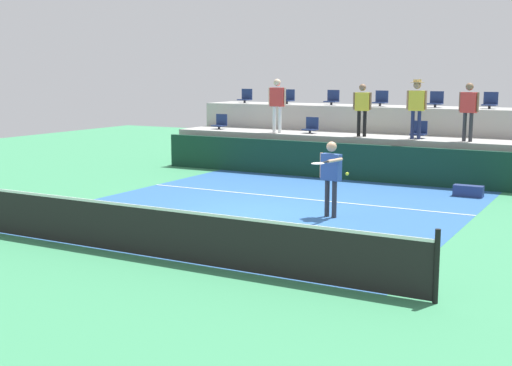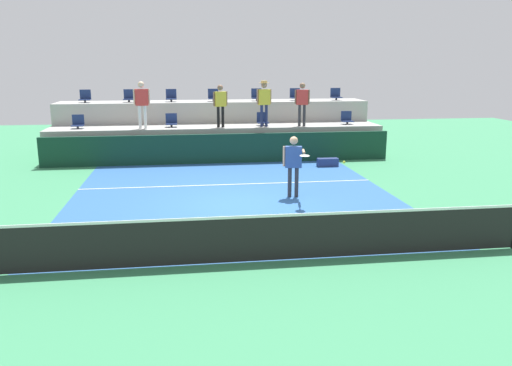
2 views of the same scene
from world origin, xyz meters
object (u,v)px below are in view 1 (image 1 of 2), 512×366
(stadium_chair_upper_mid_left, at_px, (332,99))
(stadium_chair_lower_left, at_px, (311,127))
(stadium_chair_upper_mid_right, at_px, (436,101))
(spectator_leaning_on_rail, at_px, (362,105))
(stadium_chair_lower_far_left, at_px, (220,123))
(spectator_in_white, at_px, (469,106))
(spectator_in_grey, at_px, (277,100))
(tennis_player, at_px, (331,171))
(stadium_chair_upper_far_left, at_px, (246,97))
(stadium_chair_lower_right, at_px, (419,131))
(stadium_chair_upper_right, at_px, (490,102))
(equipment_bag, at_px, (468,191))
(spectator_with_hat, at_px, (417,102))
(tennis_ball, at_px, (347,174))
(stadium_chair_upper_center, at_px, (381,100))
(stadium_chair_upper_left, at_px, (288,98))

(stadium_chair_upper_mid_left, bearing_deg, stadium_chair_lower_left, -89.68)
(stadium_chair_upper_mid_right, xyz_separation_m, spectator_leaning_on_rail, (-1.72, -2.18, -0.09))
(stadium_chair_lower_far_left, bearing_deg, spectator_in_white, -2.55)
(spectator_leaning_on_rail, bearing_deg, spectator_in_white, -0.00)
(stadium_chair_upper_mid_right, height_order, spectator_in_grey, spectator_in_grey)
(tennis_player, relative_size, spectator_in_white, 1.02)
(stadium_chair_upper_far_left, distance_m, stadium_chair_upper_mid_right, 7.11)
(stadium_chair_lower_right, height_order, spectator_leaning_on_rail, spectator_leaning_on_rail)
(stadium_chair_upper_right, distance_m, equipment_bag, 4.76)
(stadium_chair_lower_far_left, xyz_separation_m, spectator_with_hat, (7.10, -0.38, 0.88))
(stadium_chair_upper_mid_right, bearing_deg, spectator_with_hat, -90.60)
(stadium_chair_lower_left, xyz_separation_m, tennis_ball, (4.41, -8.06, -0.22))
(spectator_leaning_on_rail, relative_size, spectator_in_white, 0.97)
(spectator_in_white, bearing_deg, stadium_chair_upper_center, 146.89)
(equipment_bag, bearing_deg, stadium_chair_lower_left, 156.63)
(stadium_chair_lower_right, xyz_separation_m, stadium_chair_upper_left, (-5.33, 1.80, 0.85))
(stadium_chair_upper_left, distance_m, spectator_in_white, 7.18)
(stadium_chair_upper_left, distance_m, tennis_ball, 11.67)
(spectator_with_hat, bearing_deg, stadium_chair_lower_left, 173.90)
(stadium_chair_upper_left, height_order, stadium_chair_upper_right, same)
(stadium_chair_lower_far_left, relative_size, stadium_chair_upper_mid_right, 1.00)
(stadium_chair_lower_left, bearing_deg, stadium_chair_lower_right, 0.00)
(stadium_chair_upper_mid_right, relative_size, stadium_chair_upper_right, 1.00)
(stadium_chair_upper_mid_left, relative_size, spectator_with_hat, 0.29)
(stadium_chair_upper_mid_left, distance_m, tennis_player, 9.16)
(stadium_chair_lower_left, bearing_deg, stadium_chair_upper_mid_right, 26.48)
(stadium_chair_lower_far_left, bearing_deg, stadium_chair_lower_right, 0.00)
(stadium_chair_upper_right, bearing_deg, equipment_bag, -85.72)
(stadium_chair_lower_right, xyz_separation_m, stadium_chair_upper_center, (-1.84, 1.80, 0.85))
(stadium_chair_upper_right, distance_m, tennis_player, 8.68)
(stadium_chair_lower_far_left, bearing_deg, tennis_ball, -45.50)
(equipment_bag, bearing_deg, tennis_ball, -102.10)
(stadium_chair_upper_left, relative_size, tennis_ball, 7.65)
(stadium_chair_upper_mid_right, bearing_deg, stadium_chair_upper_left, 180.00)
(stadium_chair_upper_left, bearing_deg, stadium_chair_upper_mid_right, 0.00)
(stadium_chair_lower_right, distance_m, spectator_in_grey, 4.75)
(stadium_chair_upper_far_left, relative_size, stadium_chair_upper_center, 1.00)
(stadium_chair_lower_left, distance_m, equipment_bag, 6.26)
(spectator_with_hat, distance_m, tennis_ball, 7.80)
(stadium_chair_upper_center, bearing_deg, stadium_chair_upper_mid_left, 180.00)
(spectator_in_white, bearing_deg, stadium_chair_lower_far_left, 177.45)
(stadium_chair_upper_mid_left, height_order, stadium_chair_upper_center, same)
(stadium_chair_lower_left, bearing_deg, tennis_ball, -61.31)
(spectator_in_grey, height_order, equipment_bag, spectator_in_grey)
(stadium_chair_upper_left, distance_m, stadium_chair_upper_center, 3.49)
(stadium_chair_lower_right, distance_m, stadium_chair_upper_far_left, 7.37)
(spectator_in_white, bearing_deg, stadium_chair_lower_left, 175.70)
(stadium_chair_upper_mid_left, relative_size, spectator_in_grey, 0.29)
(stadium_chair_upper_left, height_order, tennis_player, stadium_chair_upper_left)
(stadium_chair_upper_far_left, bearing_deg, tennis_player, -50.36)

